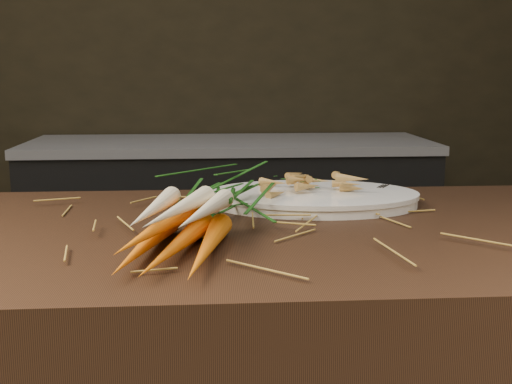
% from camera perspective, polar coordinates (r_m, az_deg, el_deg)
% --- Properties ---
extents(back_counter, '(1.82, 0.62, 0.84)m').
position_cam_1_polar(back_counter, '(3.01, -2.26, -3.34)').
color(back_counter, black).
rests_on(back_counter, ground).
extents(straw_bedding, '(1.40, 0.60, 0.02)m').
position_cam_1_polar(straw_bedding, '(1.09, -15.02, -2.87)').
color(straw_bedding, olive).
rests_on(straw_bedding, main_counter).
extents(root_veg_bunch, '(0.26, 0.52, 0.09)m').
position_cam_1_polar(root_veg_bunch, '(1.03, -4.68, -1.13)').
color(root_veg_bunch, '#F06006').
rests_on(root_veg_bunch, main_counter).
extents(serving_platter, '(0.43, 0.31, 0.02)m').
position_cam_1_polar(serving_platter, '(1.25, 5.11, -0.65)').
color(serving_platter, white).
rests_on(serving_platter, main_counter).
extents(roasted_veg_heap, '(0.21, 0.16, 0.04)m').
position_cam_1_polar(roasted_veg_heap, '(1.25, 5.13, 0.84)').
color(roasted_veg_heap, '#AE883B').
rests_on(roasted_veg_heap, serving_platter).
extents(serving_fork, '(0.10, 0.13, 0.00)m').
position_cam_1_polar(serving_fork, '(1.25, 11.72, -0.29)').
color(serving_fork, silver).
rests_on(serving_fork, serving_platter).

